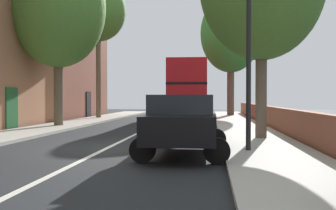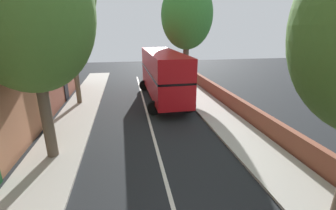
% 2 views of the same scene
% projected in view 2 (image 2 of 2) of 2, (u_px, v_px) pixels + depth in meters
% --- Properties ---
extents(double_decker_bus, '(3.69, 10.32, 4.06)m').
position_uv_depth(double_decker_bus, '(163.00, 73.00, 19.08)').
color(double_decker_bus, '#B31118').
rests_on(double_decker_bus, ground).
extents(street_tree_left_0, '(5.11, 5.11, 9.63)m').
position_uv_depth(street_tree_left_0, '(28.00, 11.00, 8.85)').
color(street_tree_left_0, brown).
rests_on(street_tree_left_0, sidewalk_left).
extents(street_tree_right_3, '(5.19, 5.19, 10.39)m').
position_uv_depth(street_tree_right_3, '(187.00, 16.00, 22.88)').
color(street_tree_right_3, brown).
rests_on(street_tree_right_3, sidewalk_right).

